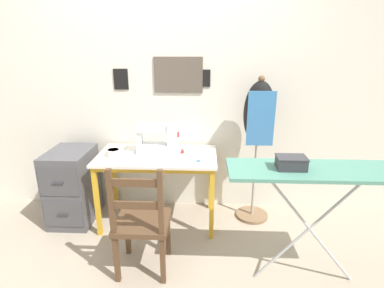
# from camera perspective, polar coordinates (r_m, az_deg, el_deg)

# --- Properties ---
(ground_plane) EXTENTS (14.00, 14.00, 0.00)m
(ground_plane) POSITION_cam_1_polar(r_m,az_deg,el_deg) (2.89, -7.13, -17.39)
(ground_plane) COLOR tan
(wall_back) EXTENTS (10.00, 0.07, 2.55)m
(wall_back) POSITION_cam_1_polar(r_m,az_deg,el_deg) (3.04, -6.00, 10.58)
(wall_back) COLOR silver
(wall_back) RESTS_ON ground_plane
(sewing_table) EXTENTS (1.11, 0.60, 0.70)m
(sewing_table) POSITION_cam_1_polar(r_m,az_deg,el_deg) (2.84, -6.68, -3.69)
(sewing_table) COLOR silver
(sewing_table) RESTS_ON ground_plane
(sewing_machine) EXTENTS (0.39, 0.18, 0.31)m
(sewing_machine) POSITION_cam_1_polar(r_m,az_deg,el_deg) (2.84, -6.11, 0.93)
(sewing_machine) COLOR white
(sewing_machine) RESTS_ON sewing_table
(fabric_bowl) EXTENTS (0.13, 0.13, 0.06)m
(fabric_bowl) POSITION_cam_1_polar(r_m,az_deg,el_deg) (2.87, -14.74, -1.53)
(fabric_bowl) COLOR silver
(fabric_bowl) RESTS_ON sewing_table
(scissors) EXTENTS (0.11, 0.10, 0.01)m
(scissors) POSITION_cam_1_polar(r_m,az_deg,el_deg) (2.66, 1.61, -3.14)
(scissors) COLOR silver
(scissors) RESTS_ON sewing_table
(thread_spool_near_machine) EXTENTS (0.04, 0.04, 0.04)m
(thread_spool_near_machine) POSITION_cam_1_polar(r_m,az_deg,el_deg) (2.83, -1.84, -1.40)
(thread_spool_near_machine) COLOR red
(thread_spool_near_machine) RESTS_ON sewing_table
(wooden_chair) EXTENTS (0.40, 0.38, 0.91)m
(wooden_chair) POSITION_cam_1_polar(r_m,az_deg,el_deg) (2.34, -9.59, -14.58)
(wooden_chair) COLOR #513823
(wooden_chair) RESTS_ON ground_plane
(filing_cabinet) EXTENTS (0.39, 0.53, 0.73)m
(filing_cabinet) POSITION_cam_1_polar(r_m,az_deg,el_deg) (3.19, -21.75, -7.43)
(filing_cabinet) COLOR #4C4C51
(filing_cabinet) RESTS_ON ground_plane
(dress_form) EXTENTS (0.32, 0.32, 1.43)m
(dress_form) POSITION_cam_1_polar(r_m,az_deg,el_deg) (2.85, 12.54, 3.95)
(dress_form) COLOR #846647
(dress_form) RESTS_ON ground_plane
(ironing_board) EXTENTS (1.20, 0.36, 0.91)m
(ironing_board) POSITION_cam_1_polar(r_m,az_deg,el_deg) (2.18, 22.71, -5.55)
(ironing_board) COLOR #518E7A
(ironing_board) RESTS_ON ground_plane
(storage_box) EXTENTS (0.20, 0.14, 0.09)m
(storage_box) POSITION_cam_1_polar(r_m,az_deg,el_deg) (2.09, 18.37, -3.39)
(storage_box) COLOR #333338
(storage_box) RESTS_ON ironing_board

